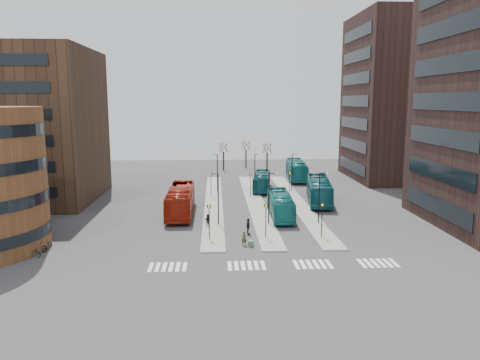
{
  "coord_description": "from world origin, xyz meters",
  "views": [
    {
      "loc": [
        -3.67,
        -35.88,
        14.57
      ],
      "look_at": [
        -0.71,
        20.32,
        5.0
      ],
      "focal_mm": 35.0,
      "sensor_mm": 36.0,
      "label": 1
    }
  ],
  "objects_px": {
    "suitcase": "(251,244)",
    "bicycle_mid": "(38,247)",
    "bicycle_near": "(33,252)",
    "traveller": "(244,238)",
    "commuter_b": "(248,226)",
    "commuter_c": "(278,216)",
    "red_bus": "(181,200)",
    "teal_bus_d": "(296,170)",
    "teal_bus_c": "(319,190)",
    "teal_bus_a": "(280,205)",
    "commuter_a": "(208,220)",
    "bicycle_far": "(42,244)",
    "teal_bus_b": "(262,181)"
  },
  "relations": [
    {
      "from": "teal_bus_a",
      "to": "bicycle_far",
      "type": "height_order",
      "value": "teal_bus_a"
    },
    {
      "from": "teal_bus_c",
      "to": "bicycle_near",
      "type": "height_order",
      "value": "teal_bus_c"
    },
    {
      "from": "commuter_a",
      "to": "bicycle_mid",
      "type": "bearing_deg",
      "value": 48.25
    },
    {
      "from": "bicycle_near",
      "to": "suitcase",
      "type": "bearing_deg",
      "value": -62.04
    },
    {
      "from": "commuter_b",
      "to": "suitcase",
      "type": "bearing_deg",
      "value": 173.59
    },
    {
      "from": "commuter_b",
      "to": "commuter_a",
      "type": "bearing_deg",
      "value": 46.91
    },
    {
      "from": "teal_bus_d",
      "to": "teal_bus_b",
      "type": "bearing_deg",
      "value": -122.73
    },
    {
      "from": "teal_bus_b",
      "to": "commuter_b",
      "type": "distance_m",
      "value": 26.18
    },
    {
      "from": "commuter_a",
      "to": "traveller",
      "type": "bearing_deg",
      "value": 137.87
    },
    {
      "from": "suitcase",
      "to": "teal_bus_c",
      "type": "relative_size",
      "value": 0.05
    },
    {
      "from": "teal_bus_a",
      "to": "teal_bus_b",
      "type": "distance_m",
      "value": 18.09
    },
    {
      "from": "red_bus",
      "to": "traveller",
      "type": "height_order",
      "value": "red_bus"
    },
    {
      "from": "traveller",
      "to": "bicycle_near",
      "type": "relative_size",
      "value": 0.8
    },
    {
      "from": "commuter_b",
      "to": "teal_bus_b",
      "type": "bearing_deg",
      "value": -14.87
    },
    {
      "from": "teal_bus_a",
      "to": "bicycle_near",
      "type": "relative_size",
      "value": 5.9
    },
    {
      "from": "teal_bus_d",
      "to": "bicycle_near",
      "type": "relative_size",
      "value": 6.84
    },
    {
      "from": "bicycle_near",
      "to": "bicycle_mid",
      "type": "distance_m",
      "value": 1.28
    },
    {
      "from": "red_bus",
      "to": "bicycle_far",
      "type": "distance_m",
      "value": 18.79
    },
    {
      "from": "bicycle_mid",
      "to": "bicycle_far",
      "type": "height_order",
      "value": "bicycle_mid"
    },
    {
      "from": "teal_bus_d",
      "to": "bicycle_near",
      "type": "distance_m",
      "value": 53.42
    },
    {
      "from": "commuter_a",
      "to": "bicycle_near",
      "type": "distance_m",
      "value": 19.09
    },
    {
      "from": "commuter_a",
      "to": "bicycle_near",
      "type": "relative_size",
      "value": 0.82
    },
    {
      "from": "red_bus",
      "to": "bicycle_far",
      "type": "height_order",
      "value": "red_bus"
    },
    {
      "from": "suitcase",
      "to": "bicycle_mid",
      "type": "distance_m",
      "value": 20.84
    },
    {
      "from": "teal_bus_d",
      "to": "red_bus",
      "type": "bearing_deg",
      "value": -122.92
    },
    {
      "from": "traveller",
      "to": "bicycle_mid",
      "type": "distance_m",
      "value": 20.2
    },
    {
      "from": "commuter_b",
      "to": "commuter_c",
      "type": "relative_size",
      "value": 1.06
    },
    {
      "from": "traveller",
      "to": "bicycle_far",
      "type": "distance_m",
      "value": 20.17
    },
    {
      "from": "teal_bus_b",
      "to": "teal_bus_d",
      "type": "xyz_separation_m",
      "value": [
        7.54,
        10.12,
        0.32
      ]
    },
    {
      "from": "teal_bus_b",
      "to": "commuter_c",
      "type": "relative_size",
      "value": 6.1
    },
    {
      "from": "bicycle_far",
      "to": "commuter_c",
      "type": "bearing_deg",
      "value": -90.57
    },
    {
      "from": "teal_bus_b",
      "to": "bicycle_mid",
      "type": "xyz_separation_m",
      "value": [
        -24.89,
        -31.03,
        -0.92
      ]
    },
    {
      "from": "bicycle_near",
      "to": "traveller",
      "type": "bearing_deg",
      "value": -60.68
    },
    {
      "from": "teal_bus_d",
      "to": "teal_bus_c",
      "type": "bearing_deg",
      "value": -86.67
    },
    {
      "from": "teal_bus_a",
      "to": "bicycle_mid",
      "type": "relative_size",
      "value": 6.21
    },
    {
      "from": "teal_bus_d",
      "to": "traveller",
      "type": "relative_size",
      "value": 8.5
    },
    {
      "from": "traveller",
      "to": "commuter_a",
      "type": "xyz_separation_m",
      "value": [
        -3.83,
        7.4,
        0.01
      ]
    },
    {
      "from": "suitcase",
      "to": "red_bus",
      "type": "height_order",
      "value": "red_bus"
    },
    {
      "from": "bicycle_mid",
      "to": "commuter_b",
      "type": "bearing_deg",
      "value": -82.38
    },
    {
      "from": "suitcase",
      "to": "commuter_b",
      "type": "distance_m",
      "value": 4.45
    },
    {
      "from": "teal_bus_b",
      "to": "traveller",
      "type": "relative_size",
      "value": 6.96
    },
    {
      "from": "teal_bus_b",
      "to": "teal_bus_c",
      "type": "xyz_separation_m",
      "value": [
        7.32,
        -9.98,
        0.33
      ]
    },
    {
      "from": "teal_bus_c",
      "to": "commuter_a",
      "type": "relative_size",
      "value": 8.37
    },
    {
      "from": "suitcase",
      "to": "bicycle_mid",
      "type": "bearing_deg",
      "value": 161.11
    },
    {
      "from": "commuter_b",
      "to": "bicycle_mid",
      "type": "distance_m",
      "value": 21.49
    },
    {
      "from": "suitcase",
      "to": "bicycle_mid",
      "type": "relative_size",
      "value": 0.34
    },
    {
      "from": "teal_bus_b",
      "to": "bicycle_mid",
      "type": "relative_size",
      "value": 5.9
    },
    {
      "from": "bicycle_far",
      "to": "commuter_b",
      "type": "bearing_deg",
      "value": -99.11
    },
    {
      "from": "teal_bus_d",
      "to": "commuter_c",
      "type": "distance_m",
      "value": 32.16
    },
    {
      "from": "teal_bus_d",
      "to": "bicycle_far",
      "type": "xyz_separation_m",
      "value": [
        -32.42,
        -39.96,
        -1.29
      ]
    }
  ]
}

